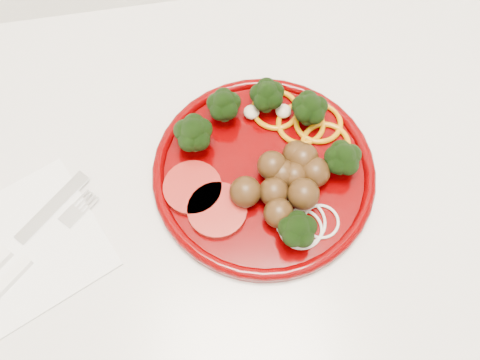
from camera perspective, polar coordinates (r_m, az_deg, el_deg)
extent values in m
cube|color=silver|center=(1.09, 9.74, -9.40)|extent=(2.40, 0.60, 0.87)
cube|color=silver|center=(0.68, 15.53, 1.25)|extent=(2.40, 0.60, 0.03)
cylinder|color=#4E0001|center=(0.63, 2.53, 0.69)|extent=(0.26, 0.26, 0.01)
torus|color=#4E0001|center=(0.62, 2.56, 0.93)|extent=(0.26, 0.26, 0.01)
sphere|color=#472D11|center=(0.58, 4.14, -3.51)|extent=(0.04, 0.04, 0.04)
sphere|color=#472D11|center=(0.59, 3.62, -1.23)|extent=(0.04, 0.04, 0.04)
sphere|color=#472D11|center=(0.62, 6.11, 2.67)|extent=(0.04, 0.04, 0.04)
sphere|color=#472D11|center=(0.61, 3.40, 1.33)|extent=(0.04, 0.04, 0.04)
sphere|color=#472D11|center=(0.60, 6.73, -1.75)|extent=(0.04, 0.04, 0.04)
sphere|color=#472D11|center=(0.61, 8.02, 0.84)|extent=(0.04, 0.04, 0.04)
sphere|color=#472D11|center=(0.59, 0.58, -1.27)|extent=(0.04, 0.04, 0.04)
sphere|color=#472D11|center=(0.61, 5.80, 0.54)|extent=(0.04, 0.04, 0.04)
sphere|color=#472D11|center=(0.62, 6.69, 2.27)|extent=(0.04, 0.04, 0.04)
sphere|color=#472D11|center=(0.60, 4.49, 0.70)|extent=(0.04, 0.04, 0.04)
torus|color=#BC7107|center=(0.66, 6.49, 5.96)|extent=(0.06, 0.06, 0.01)
torus|color=#BC7107|center=(0.65, 9.14, 3.84)|extent=(0.06, 0.06, 0.01)
torus|color=#BC7107|center=(0.66, 3.79, 7.53)|extent=(0.06, 0.06, 0.01)
torus|color=#BC7107|center=(0.66, 8.34, 6.09)|extent=(0.06, 0.06, 0.01)
cylinder|color=#720A07|center=(0.61, -5.09, -0.84)|extent=(0.07, 0.07, 0.01)
cylinder|color=#720A07|center=(0.60, -2.46, -3.24)|extent=(0.07, 0.07, 0.01)
torus|color=beige|center=(0.60, 6.49, -5.18)|extent=(0.05, 0.05, 0.00)
torus|color=beige|center=(0.60, 8.62, -4.38)|extent=(0.04, 0.04, 0.00)
torus|color=beige|center=(0.60, 6.50, -4.44)|extent=(0.06, 0.06, 0.00)
ellipsoid|color=#C6B793|center=(0.66, 1.23, 7.21)|extent=(0.02, 0.02, 0.01)
ellipsoid|color=#C6B793|center=(0.64, -4.11, 4.80)|extent=(0.02, 0.02, 0.01)
ellipsoid|color=#C6B793|center=(0.66, 4.63, 7.30)|extent=(0.02, 0.02, 0.01)
cube|color=white|center=(0.64, -21.76, -6.52)|extent=(0.21, 0.21, 0.00)
cube|color=silver|center=(0.65, -19.34, -2.74)|extent=(0.09, 0.08, 0.00)
cube|color=white|center=(0.63, -23.87, -10.18)|extent=(0.06, 0.06, 0.01)
cube|color=silver|center=(0.64, -17.55, -3.75)|extent=(0.03, 0.03, 0.00)
cube|color=silver|center=(0.64, -15.65, -2.71)|extent=(0.02, 0.02, 0.00)
cube|color=silver|center=(0.64, -15.98, -2.43)|extent=(0.02, 0.02, 0.00)
cube|color=silver|center=(0.64, -16.32, -2.16)|extent=(0.02, 0.02, 0.00)
cube|color=silver|center=(0.64, -16.65, -1.89)|extent=(0.02, 0.02, 0.00)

